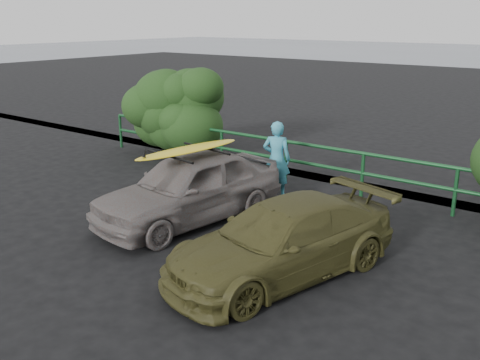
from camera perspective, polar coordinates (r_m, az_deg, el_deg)
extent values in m
plane|color=black|center=(8.91, -7.14, -8.83)|extent=(80.00, 80.00, 0.00)
imported|color=slate|center=(10.46, -5.40, -0.79)|extent=(2.18, 4.19, 1.36)
imported|color=#45431E|center=(8.28, 4.53, -6.42)|extent=(2.66, 4.26, 1.15)
imported|color=teal|center=(11.87, 3.92, 2.25)|extent=(0.73, 0.61, 1.70)
ellipsoid|color=yellow|center=(10.26, -5.52, 3.27)|extent=(0.85, 2.48, 0.07)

